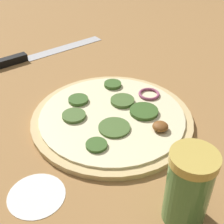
% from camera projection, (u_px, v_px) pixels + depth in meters
% --- Properties ---
extents(ground_plane, '(3.00, 3.00, 0.00)m').
position_uv_depth(ground_plane, '(112.00, 121.00, 0.58)').
color(ground_plane, '#9E703F').
extents(pizza, '(0.30, 0.30, 0.03)m').
position_uv_depth(pizza, '(113.00, 117.00, 0.58)').
color(pizza, '#D6B77A').
rests_on(pizza, ground_plane).
extents(knife, '(0.19, 0.29, 0.02)m').
position_uv_depth(knife, '(27.00, 57.00, 0.78)').
color(knife, silver).
rests_on(knife, ground_plane).
extents(spice_jar, '(0.06, 0.06, 0.11)m').
position_uv_depth(spice_jar, '(188.00, 188.00, 0.38)').
color(spice_jar, '#4C7F42').
rests_on(spice_jar, ground_plane).
extents(flour_patch, '(0.08, 0.08, 0.00)m').
position_uv_depth(flour_patch, '(36.00, 195.00, 0.44)').
color(flour_patch, white).
rests_on(flour_patch, ground_plane).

